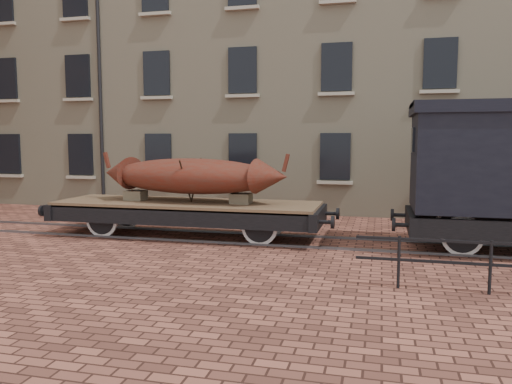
# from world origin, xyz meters

# --- Properties ---
(ground) EXTENTS (90.00, 90.00, 0.00)m
(ground) POSITION_xyz_m (0.00, 0.00, 0.00)
(ground) COLOR #552E24
(warehouse_cream) EXTENTS (40.00, 10.19, 14.00)m
(warehouse_cream) POSITION_xyz_m (3.00, 9.99, 7.00)
(warehouse_cream) COLOR beige
(warehouse_cream) RESTS_ON ground
(rail_track) EXTENTS (30.00, 1.52, 0.06)m
(rail_track) POSITION_xyz_m (0.00, 0.00, 0.03)
(rail_track) COLOR #59595E
(rail_track) RESTS_ON ground
(flatcar_wagon) EXTENTS (8.63, 2.34, 1.30)m
(flatcar_wagon) POSITION_xyz_m (-2.80, -0.00, 0.81)
(flatcar_wagon) COLOR brown
(flatcar_wagon) RESTS_ON ground
(iron_boat) EXTENTS (5.83, 1.97, 1.43)m
(iron_boat) POSITION_xyz_m (-2.67, -0.00, 1.77)
(iron_boat) COLOR #5A180D
(iron_boat) RESTS_ON flatcar_wagon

